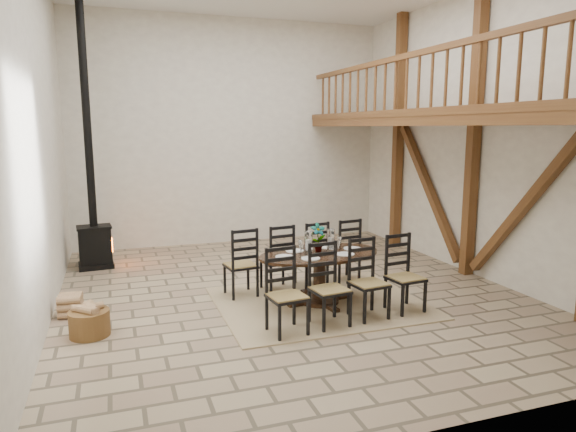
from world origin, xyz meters
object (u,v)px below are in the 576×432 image
object	(u,v)px
log_basket	(89,322)
log_stack	(70,305)
wood_stove	(93,208)
dining_table	(319,278)

from	to	relation	value
log_basket	log_stack	bearing A→B (deg)	108.80
wood_stove	log_stack	size ratio (longest dim) A/B	14.48
dining_table	wood_stove	distance (m)	4.62
log_basket	wood_stove	bearing A→B (deg)	90.05
wood_stove	log_stack	bearing A→B (deg)	-100.79
wood_stove	dining_table	bearing A→B (deg)	-49.63
log_basket	log_stack	size ratio (longest dim) A/B	1.45
log_basket	log_stack	xyz separation A→B (m)	(-0.28, 0.82, -0.02)
dining_table	log_basket	size ratio (longest dim) A/B	5.13
dining_table	wood_stove	world-z (taller)	wood_stove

